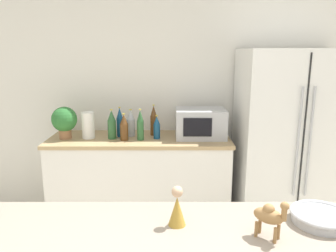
% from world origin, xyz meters
% --- Properties ---
extents(wall_back, '(8.00, 0.06, 2.55)m').
position_xyz_m(wall_back, '(0.00, 2.73, 1.27)').
color(wall_back, white).
rests_on(wall_back, ground_plane).
extents(back_counter, '(1.76, 0.63, 0.89)m').
position_xyz_m(back_counter, '(-0.39, 2.40, 0.44)').
color(back_counter, white).
rests_on(back_counter, ground_plane).
extents(refrigerator, '(0.94, 0.73, 1.74)m').
position_xyz_m(refrigerator, '(1.04, 2.33, 0.87)').
color(refrigerator, white).
rests_on(refrigerator, ground_plane).
extents(potted_plant, '(0.24, 0.24, 0.31)m').
position_xyz_m(potted_plant, '(-1.11, 2.37, 1.06)').
color(potted_plant, '#9E6B47').
rests_on(potted_plant, back_counter).
extents(paper_towel_roll, '(0.12, 0.12, 0.26)m').
position_xyz_m(paper_towel_roll, '(-0.89, 2.38, 1.01)').
color(paper_towel_roll, white).
rests_on(paper_towel_roll, back_counter).
extents(microwave, '(0.48, 0.37, 0.28)m').
position_xyz_m(microwave, '(0.20, 2.42, 1.03)').
color(microwave, '#B2B5BA').
rests_on(microwave, back_counter).
extents(back_bottle_0, '(0.08, 0.08, 0.27)m').
position_xyz_m(back_bottle_0, '(-0.48, 2.47, 1.01)').
color(back_bottle_0, '#B2B7BC').
rests_on(back_bottle_0, back_counter).
extents(back_bottle_1, '(0.07, 0.07, 0.30)m').
position_xyz_m(back_bottle_1, '(-0.59, 2.44, 1.03)').
color(back_bottle_1, navy).
rests_on(back_bottle_1, back_counter).
extents(back_bottle_2, '(0.08, 0.08, 0.29)m').
position_xyz_m(back_bottle_2, '(-0.65, 2.36, 1.02)').
color(back_bottle_2, '#2D6033').
rests_on(back_bottle_2, back_counter).
extents(back_bottle_3, '(0.07, 0.07, 0.31)m').
position_xyz_m(back_bottle_3, '(-0.26, 2.50, 1.03)').
color(back_bottle_3, brown).
rests_on(back_bottle_3, back_counter).
extents(back_bottle_4, '(0.06, 0.06, 0.23)m').
position_xyz_m(back_bottle_4, '(-0.22, 2.36, 0.99)').
color(back_bottle_4, navy).
rests_on(back_bottle_4, back_counter).
extents(back_bottle_5, '(0.07, 0.07, 0.30)m').
position_xyz_m(back_bottle_5, '(-0.37, 2.31, 1.03)').
color(back_bottle_5, '#2D6033').
rests_on(back_bottle_5, back_counter).
extents(back_bottle_6, '(0.08, 0.08, 0.26)m').
position_xyz_m(back_bottle_6, '(-0.53, 2.30, 1.01)').
color(back_bottle_6, brown).
rests_on(back_bottle_6, back_counter).
extents(fruit_bowl, '(0.25, 0.25, 0.05)m').
position_xyz_m(fruit_bowl, '(0.52, 0.53, 1.04)').
color(fruit_bowl, '#B7BABF').
rests_on(fruit_bowl, bar_counter).
extents(camel_figurine, '(0.13, 0.12, 0.16)m').
position_xyz_m(camel_figurine, '(0.27, 0.41, 1.11)').
color(camel_figurine, olive).
rests_on(camel_figurine, bar_counter).
extents(wise_man_figurine_blue, '(0.07, 0.07, 0.17)m').
position_xyz_m(wise_man_figurine_blue, '(-0.08, 0.51, 1.09)').
color(wise_man_figurine_blue, '#B28933').
rests_on(wise_man_figurine_blue, bar_counter).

